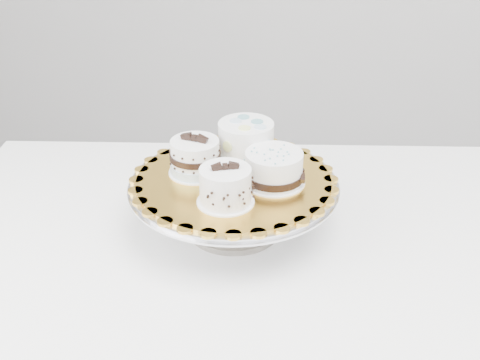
% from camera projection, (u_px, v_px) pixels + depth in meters
% --- Properties ---
extents(table, '(1.40, 1.06, 0.75)m').
position_uv_depth(table, '(243.00, 266.00, 1.23)').
color(table, white).
rests_on(table, floor).
extents(cake_stand, '(0.41, 0.41, 0.11)m').
position_uv_depth(cake_stand, '(234.00, 196.00, 1.18)').
color(cake_stand, gray).
rests_on(cake_stand, table).
extents(cake_board, '(0.38, 0.38, 0.01)m').
position_uv_depth(cake_board, '(234.00, 180.00, 1.16)').
color(cake_board, gold).
rests_on(cake_board, cake_stand).
extents(cake_swirl, '(0.12, 0.12, 0.08)m').
position_uv_depth(cake_swirl, '(225.00, 187.00, 1.06)').
color(cake_swirl, white).
rests_on(cake_swirl, cake_board).
extents(cake_banded, '(0.11, 0.11, 0.09)m').
position_uv_depth(cake_banded, '(195.00, 158.00, 1.16)').
color(cake_banded, white).
rests_on(cake_banded, cake_board).
extents(cake_dots, '(0.13, 0.13, 0.08)m').
position_uv_depth(cake_dots, '(246.00, 141.00, 1.21)').
color(cake_dots, white).
rests_on(cake_dots, cake_board).
extents(cake_ribbon, '(0.13, 0.13, 0.07)m').
position_uv_depth(cake_ribbon, '(274.00, 169.00, 1.13)').
color(cake_ribbon, white).
rests_on(cake_ribbon, cake_board).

